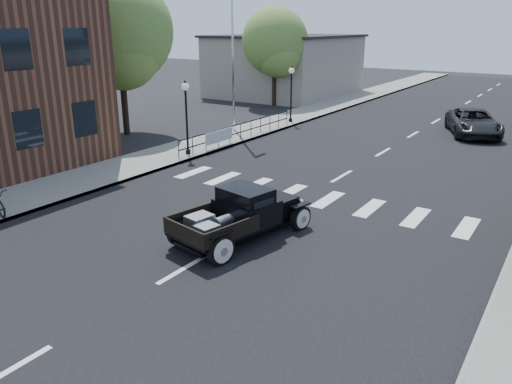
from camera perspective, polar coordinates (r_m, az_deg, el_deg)
The scene contains 14 objects.
ground at distance 15.50m, azimuth -0.88°, elevation -4.54°, with size 120.00×120.00×0.00m, color black.
road at distance 28.61m, azimuth 16.35°, elevation 5.60°, with size 14.00×80.00×0.02m, color black.
road_markings at distance 23.99m, azimuth 12.70°, elevation 3.45°, with size 12.00×60.00×0.06m, color silver, non-canonical shape.
sidewalk_left at distance 32.04m, azimuth 1.65°, elevation 7.80°, with size 3.00×80.00×0.15m, color gray.
low_building_left at distance 46.10m, azimuth 3.39°, elevation 14.14°, with size 10.00×12.00×5.00m, color gray.
railing at distance 27.18m, azimuth -1.77°, elevation 7.07°, with size 0.08×10.00×1.00m, color black, non-canonical shape.
banner at distance 25.60m, azimuth -4.20°, elevation 5.84°, with size 0.04×2.20×0.60m, color silver, non-canonical shape.
lamp_post_b at distance 24.04m, azimuth -7.94°, elevation 8.41°, with size 0.36×0.36×3.51m, color black, non-canonical shape.
lamp_post_c at distance 32.14m, azimuth 4.03°, elevation 11.10°, with size 0.36×0.36×3.51m, color black, non-canonical shape.
flagpole at distance 29.36m, azimuth -2.72°, elevation 19.08°, with size 0.12×0.12×12.37m, color silver.
big_tree_near at distance 29.65m, azimuth -15.21°, elevation 14.70°, with size 5.97×5.97×8.77m, color #597733, non-canonical shape.
big_tree_far at distance 39.60m, azimuth 2.14°, elevation 15.15°, with size 5.03×5.03×7.39m, color #597733, non-canonical shape.
hotrod_pickup at distance 14.74m, azimuth -1.76°, elevation -2.50°, with size 2.13×4.55×1.58m, color black, non-canonical shape.
second_car at distance 31.49m, azimuth 23.59°, elevation 7.29°, with size 2.44×5.30×1.47m, color black.
Camera 1 is at (8.04, -11.77, 6.11)m, focal length 35.00 mm.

